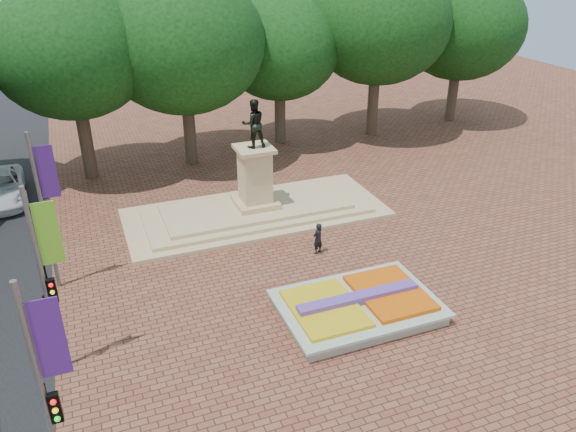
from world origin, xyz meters
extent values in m
plane|color=brown|center=(0.00, 0.00, 0.00)|extent=(90.00, 90.00, 0.00)
cube|color=gray|center=(1.00, -2.00, 0.23)|extent=(6.00, 4.00, 0.45)
cube|color=beige|center=(1.00, -2.00, 0.50)|extent=(6.30, 4.30, 0.12)
cube|color=#D1500B|center=(2.45, -2.00, 0.63)|extent=(2.60, 3.40, 0.22)
cube|color=gold|center=(-0.45, -2.00, 0.62)|extent=(2.60, 3.40, 0.18)
cube|color=#482F82|center=(1.00, -2.00, 0.72)|extent=(5.20, 0.55, 0.38)
cube|color=tan|center=(0.00, 8.00, 0.10)|extent=(14.00, 6.00, 0.20)
cube|color=tan|center=(0.00, 8.00, 0.30)|extent=(12.00, 5.00, 0.20)
cube|color=tan|center=(0.00, 8.00, 0.50)|extent=(10.00, 4.00, 0.20)
cube|color=tan|center=(0.00, 8.00, 0.75)|extent=(2.20, 2.20, 0.30)
cube|color=tan|center=(0.00, 8.00, 2.30)|extent=(1.50, 1.50, 2.80)
cube|color=tan|center=(0.00, 8.00, 3.80)|extent=(1.90, 1.90, 0.20)
imported|color=black|center=(0.00, 8.00, 5.15)|extent=(1.22, 0.95, 2.50)
cylinder|color=#39291F|center=(-8.00, 18.00, 2.00)|extent=(0.80, 0.80, 4.00)
ellipsoid|color=black|center=(-8.00, 18.00, 6.69)|extent=(8.80, 8.80, 7.48)
cylinder|color=#39291F|center=(-1.00, 18.00, 2.00)|extent=(0.80, 0.80, 4.00)
ellipsoid|color=black|center=(-1.00, 18.00, 6.69)|extent=(8.80, 8.80, 7.48)
cylinder|color=#39291F|center=(6.00, 18.00, 2.00)|extent=(0.80, 0.80, 4.00)
ellipsoid|color=black|center=(6.00, 18.00, 6.69)|extent=(8.80, 8.80, 7.48)
cylinder|color=#39291F|center=(13.00, 18.00, 2.00)|extent=(0.80, 0.80, 4.00)
ellipsoid|color=black|center=(13.00, 18.00, 6.69)|extent=(8.80, 8.80, 7.48)
cylinder|color=#39291F|center=(20.00, 18.00, 2.00)|extent=(0.80, 0.80, 4.00)
ellipsoid|color=black|center=(20.00, 18.00, 6.69)|extent=(8.80, 8.80, 7.48)
cylinder|color=slate|center=(-10.20, -6.50, 3.50)|extent=(0.16, 0.16, 7.00)
cube|color=#4A1C76|center=(-9.75, -6.50, 5.30)|extent=(0.70, 0.04, 2.20)
cylinder|color=slate|center=(-10.20, -1.00, 3.50)|extent=(0.16, 0.16, 7.00)
cube|color=#74BD25|center=(-9.75, -1.00, 5.30)|extent=(0.70, 0.04, 2.20)
cylinder|color=slate|center=(-10.20, 4.50, 3.50)|extent=(0.16, 0.16, 7.00)
cube|color=#4A1C76|center=(-9.75, 4.50, 5.30)|extent=(0.70, 0.04, 2.20)
cube|color=black|center=(-10.00, -6.50, 3.20)|extent=(0.28, 0.18, 0.90)
cube|color=black|center=(-10.00, -1.00, 3.20)|extent=(0.28, 0.18, 0.90)
cylinder|color=black|center=(-10.70, -2.80, 0.45)|extent=(0.10, 0.10, 0.90)
sphere|color=black|center=(-10.70, -2.80, 0.92)|extent=(0.12, 0.12, 0.12)
cylinder|color=black|center=(-10.70, -0.20, 0.45)|extent=(0.10, 0.10, 0.90)
sphere|color=black|center=(-10.70, -0.20, 0.92)|extent=(0.12, 0.12, 0.12)
cylinder|color=black|center=(-10.70, 2.40, 0.45)|extent=(0.10, 0.10, 0.90)
sphere|color=black|center=(-10.70, 2.40, 0.92)|extent=(0.12, 0.12, 0.12)
cylinder|color=black|center=(-10.70, 5.00, 0.45)|extent=(0.10, 0.10, 0.90)
sphere|color=black|center=(-10.70, 5.00, 0.92)|extent=(0.12, 0.12, 0.12)
imported|color=black|center=(1.45, 3.00, 0.80)|extent=(0.69, 0.59, 1.60)
camera|label=1|loc=(-8.34, -18.22, 13.75)|focal=35.00mm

